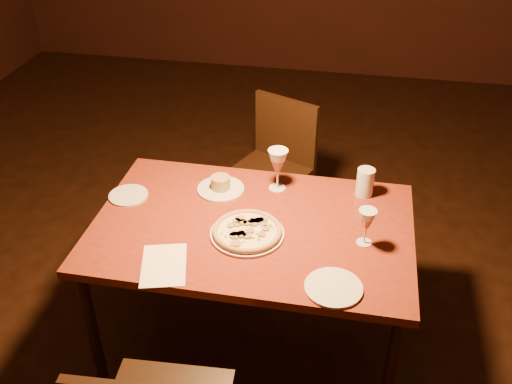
# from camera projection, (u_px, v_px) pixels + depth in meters

# --- Properties ---
(floor) EXTENTS (7.00, 7.00, 0.00)m
(floor) POSITION_uv_depth(u_px,v_px,m) (249.00, 334.00, 2.83)
(floor) COLOR black
(floor) RESTS_ON ground
(dining_table) EXTENTS (1.34, 0.86, 0.72)m
(dining_table) POSITION_uv_depth(u_px,v_px,m) (252.00, 236.00, 2.43)
(dining_table) COLOR maroon
(dining_table) RESTS_ON floor
(chair_far) EXTENTS (0.53, 0.53, 0.84)m
(chair_far) POSITION_uv_depth(u_px,v_px,m) (274.00, 164.00, 3.28)
(chair_far) COLOR black
(chair_far) RESTS_ON floor
(pizza_plate) EXTENTS (0.30, 0.30, 0.03)m
(pizza_plate) POSITION_uv_depth(u_px,v_px,m) (247.00, 231.00, 2.33)
(pizza_plate) COLOR silver
(pizza_plate) RESTS_ON dining_table
(ramekin_saucer) EXTENTS (0.21, 0.21, 0.07)m
(ramekin_saucer) POSITION_uv_depth(u_px,v_px,m) (221.00, 186.00, 2.60)
(ramekin_saucer) COLOR silver
(ramekin_saucer) RESTS_ON dining_table
(wine_glass_far) EXTENTS (0.09, 0.09, 0.20)m
(wine_glass_far) POSITION_uv_depth(u_px,v_px,m) (278.00, 170.00, 2.57)
(wine_glass_far) COLOR #A25843
(wine_glass_far) RESTS_ON dining_table
(wine_glass_right) EXTENTS (0.07, 0.07, 0.16)m
(wine_glass_right) POSITION_uv_depth(u_px,v_px,m) (366.00, 227.00, 2.25)
(wine_glass_right) COLOR #A25843
(wine_glass_right) RESTS_ON dining_table
(water_tumbler) EXTENTS (0.08, 0.08, 0.13)m
(water_tumbler) POSITION_uv_depth(u_px,v_px,m) (365.00, 182.00, 2.55)
(water_tumbler) COLOR silver
(water_tumbler) RESTS_ON dining_table
(side_plate_left) EXTENTS (0.18, 0.18, 0.01)m
(side_plate_left) POSITION_uv_depth(u_px,v_px,m) (128.00, 195.00, 2.57)
(side_plate_left) COLOR silver
(side_plate_left) RESTS_ON dining_table
(side_plate_near) EXTENTS (0.21, 0.21, 0.01)m
(side_plate_near) POSITION_uv_depth(u_px,v_px,m) (334.00, 288.00, 2.07)
(side_plate_near) COLOR silver
(side_plate_near) RESTS_ON dining_table
(menu_card) EXTENTS (0.23, 0.28, 0.00)m
(menu_card) POSITION_uv_depth(u_px,v_px,m) (164.00, 265.00, 2.18)
(menu_card) COLOR white
(menu_card) RESTS_ON dining_table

